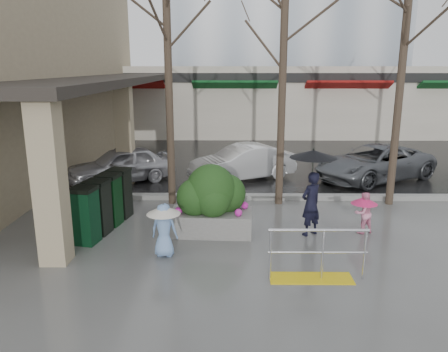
{
  "coord_description": "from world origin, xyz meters",
  "views": [
    {
      "loc": [
        -0.29,
        -8.93,
        3.99
      ],
      "look_at": [
        -0.42,
        1.77,
        1.3
      ],
      "focal_mm": 35.0,
      "sensor_mm": 36.0,
      "label": 1
    }
  ],
  "objects_px": {
    "car_c": "(375,163)",
    "news_boxes": "(104,203)",
    "tree_west": "(167,25)",
    "child_blue": "(164,224)",
    "child_pink": "(364,209)",
    "car_b": "(243,162)",
    "planter": "(211,201)",
    "car_a": "(121,165)",
    "tree_mideast": "(405,34)",
    "tree_midwest": "(284,19)",
    "handrail": "(315,261)",
    "woman": "(312,184)"
  },
  "relations": [
    {
      "from": "tree_midwest",
      "to": "woman",
      "type": "distance_m",
      "value": 4.71
    },
    {
      "from": "tree_west",
      "to": "child_blue",
      "type": "relative_size",
      "value": 5.77
    },
    {
      "from": "planter",
      "to": "car_a",
      "type": "xyz_separation_m",
      "value": [
        -3.38,
        4.81,
        -0.2
      ]
    },
    {
      "from": "tree_west",
      "to": "news_boxes",
      "type": "xyz_separation_m",
      "value": [
        -1.42,
        -2.17,
        -4.41
      ]
    },
    {
      "from": "planter",
      "to": "car_a",
      "type": "relative_size",
      "value": 0.55
    },
    {
      "from": "child_blue",
      "to": "handrail",
      "type": "bearing_deg",
      "value": 170.32
    },
    {
      "from": "news_boxes",
      "to": "car_a",
      "type": "distance_m",
      "value": 4.62
    },
    {
      "from": "tree_west",
      "to": "car_a",
      "type": "distance_m",
      "value": 5.48
    },
    {
      "from": "car_c",
      "to": "news_boxes",
      "type": "bearing_deg",
      "value": -88.28
    },
    {
      "from": "car_b",
      "to": "tree_west",
      "type": "bearing_deg",
      "value": -64.07
    },
    {
      "from": "news_boxes",
      "to": "car_c",
      "type": "relative_size",
      "value": 0.54
    },
    {
      "from": "tree_west",
      "to": "car_a",
      "type": "height_order",
      "value": "tree_west"
    },
    {
      "from": "child_pink",
      "to": "car_b",
      "type": "distance_m",
      "value": 5.9
    },
    {
      "from": "tree_mideast",
      "to": "car_a",
      "type": "bearing_deg",
      "value": 164.37
    },
    {
      "from": "tree_mideast",
      "to": "car_c",
      "type": "height_order",
      "value": "tree_mideast"
    },
    {
      "from": "planter",
      "to": "car_a",
      "type": "distance_m",
      "value": 5.88
    },
    {
      "from": "tree_midwest",
      "to": "child_pink",
      "type": "distance_m",
      "value": 5.5
    },
    {
      "from": "handrail",
      "to": "news_boxes",
      "type": "distance_m",
      "value": 5.47
    },
    {
      "from": "tree_west",
      "to": "car_c",
      "type": "height_order",
      "value": "tree_west"
    },
    {
      "from": "child_blue",
      "to": "woman",
      "type": "bearing_deg",
      "value": -150.34
    },
    {
      "from": "tree_west",
      "to": "tree_midwest",
      "type": "xyz_separation_m",
      "value": [
        3.2,
        0.0,
        0.15
      ]
    },
    {
      "from": "child_blue",
      "to": "car_a",
      "type": "distance_m",
      "value": 6.63
    },
    {
      "from": "handrail",
      "to": "planter",
      "type": "relative_size",
      "value": 0.93
    },
    {
      "from": "tree_mideast",
      "to": "child_pink",
      "type": "height_order",
      "value": "tree_mideast"
    },
    {
      "from": "tree_midwest",
      "to": "woman",
      "type": "height_order",
      "value": "tree_midwest"
    },
    {
      "from": "child_pink",
      "to": "car_b",
      "type": "xyz_separation_m",
      "value": [
        -2.81,
        5.19,
        0.03
      ]
    },
    {
      "from": "car_a",
      "to": "car_c",
      "type": "bearing_deg",
      "value": 63.7
    },
    {
      "from": "car_a",
      "to": "child_pink",
      "type": "bearing_deg",
      "value": 26.97
    },
    {
      "from": "child_pink",
      "to": "car_c",
      "type": "height_order",
      "value": "car_c"
    },
    {
      "from": "tree_west",
      "to": "car_a",
      "type": "bearing_deg",
      "value": 131.1
    },
    {
      "from": "woman",
      "to": "car_a",
      "type": "bearing_deg",
      "value": -76.16
    },
    {
      "from": "handrail",
      "to": "car_b",
      "type": "height_order",
      "value": "car_b"
    },
    {
      "from": "tree_west",
      "to": "car_b",
      "type": "relative_size",
      "value": 1.78
    },
    {
      "from": "handrail",
      "to": "car_c",
      "type": "bearing_deg",
      "value": 64.93
    },
    {
      "from": "tree_mideast",
      "to": "child_pink",
      "type": "relative_size",
      "value": 6.32
    },
    {
      "from": "tree_midwest",
      "to": "handrail",
      "type": "bearing_deg",
      "value": -88.09
    },
    {
      "from": "woman",
      "to": "tree_west",
      "type": "bearing_deg",
      "value": -70.06
    },
    {
      "from": "tree_mideast",
      "to": "planter",
      "type": "height_order",
      "value": "tree_mideast"
    },
    {
      "from": "tree_west",
      "to": "child_blue",
      "type": "height_order",
      "value": "tree_west"
    },
    {
      "from": "tree_midwest",
      "to": "planter",
      "type": "relative_size",
      "value": 3.44
    },
    {
      "from": "tree_midwest",
      "to": "car_a",
      "type": "height_order",
      "value": "tree_midwest"
    },
    {
      "from": "car_c",
      "to": "car_a",
      "type": "bearing_deg",
      "value": -116.4
    },
    {
      "from": "car_c",
      "to": "planter",
      "type": "bearing_deg",
      "value": -76.33
    },
    {
      "from": "news_boxes",
      "to": "car_b",
      "type": "relative_size",
      "value": 0.64
    },
    {
      "from": "child_blue",
      "to": "car_b",
      "type": "bearing_deg",
      "value": -96.73
    },
    {
      "from": "child_pink",
      "to": "car_c",
      "type": "bearing_deg",
      "value": -132.73
    },
    {
      "from": "tree_mideast",
      "to": "child_pink",
      "type": "bearing_deg",
      "value": -122.45
    },
    {
      "from": "handrail",
      "to": "tree_mideast",
      "type": "bearing_deg",
      "value": 56.81
    },
    {
      "from": "tree_midwest",
      "to": "car_c",
      "type": "xyz_separation_m",
      "value": [
        3.74,
        2.86,
        -4.6
      ]
    },
    {
      "from": "handrail",
      "to": "car_a",
      "type": "relative_size",
      "value": 0.51
    }
  ]
}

